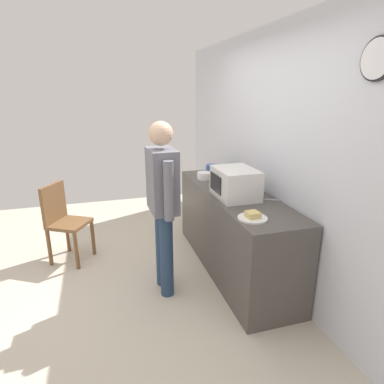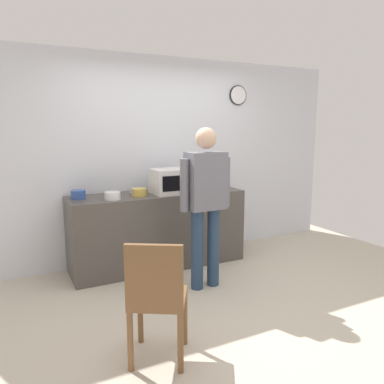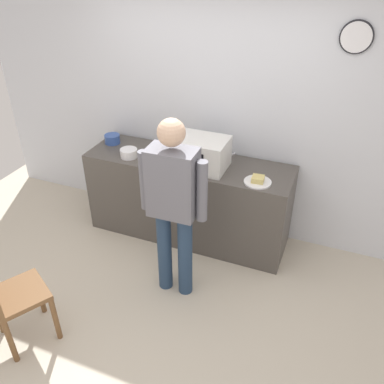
{
  "view_description": "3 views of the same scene",
  "coord_description": "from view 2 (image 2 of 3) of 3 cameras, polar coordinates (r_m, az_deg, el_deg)",
  "views": [
    {
      "loc": [
        2.93,
        -0.17,
        1.97
      ],
      "look_at": [
        -0.14,
        0.74,
        0.96
      ],
      "focal_mm": 30.26,
      "sensor_mm": 36.0,
      "label": 1
    },
    {
      "loc": [
        -1.79,
        -2.97,
        1.71
      ],
      "look_at": [
        0.1,
        0.79,
        0.98
      ],
      "focal_mm": 34.86,
      "sensor_mm": 36.0,
      "label": 2
    },
    {
      "loc": [
        1.25,
        -2.17,
        2.84
      ],
      "look_at": [
        0.07,
        0.77,
        0.85
      ],
      "focal_mm": 38.14,
      "sensor_mm": 36.0,
      "label": 3
    }
  ],
  "objects": [
    {
      "name": "kitchen_counter",
      "position": [
        4.67,
        -5.19,
        -5.74
      ],
      "size": [
        2.14,
        0.62,
        0.92
      ],
      "primitive_type": "cube",
      "color": "#4C4742",
      "rests_on": "ground_plane"
    },
    {
      "name": "salad_bowl",
      "position": [
        4.43,
        -8.08,
        -0.0
      ],
      "size": [
        0.17,
        0.17,
        0.09
      ],
      "primitive_type": "cylinder",
      "color": "gold",
      "rests_on": "kitchen_counter"
    },
    {
      "name": "spoon_utensil",
      "position": [
        4.66,
        -8.53,
        -0.01
      ],
      "size": [
        0.16,
        0.08,
        0.01
      ],
      "primitive_type": "cube",
      "rotation": [
        0.0,
        0.0,
        2.74
      ],
      "color": "silver",
      "rests_on": "kitchen_counter"
    },
    {
      "name": "fork_utensil",
      "position": [
        4.94,
        -2.49,
        0.66
      ],
      "size": [
        0.09,
        0.16,
        0.01
      ],
      "primitive_type": "cube",
      "rotation": [
        0.0,
        0.0,
        1.11
      ],
      "color": "silver",
      "rests_on": "kitchen_counter"
    },
    {
      "name": "sandwich_plate",
      "position": [
        4.75,
        4.03,
        0.45
      ],
      "size": [
        0.26,
        0.26,
        0.07
      ],
      "color": "white",
      "rests_on": "kitchen_counter"
    },
    {
      "name": "wooden_chair",
      "position": [
        2.78,
        -5.4,
        -15.55
      ],
      "size": [
        0.55,
        0.55,
        0.94
      ],
      "color": "brown",
      "rests_on": "ground_plane"
    },
    {
      "name": "microwave",
      "position": [
        4.54,
        -2.98,
        1.69
      ],
      "size": [
        0.5,
        0.39,
        0.3
      ],
      "color": "silver",
      "rests_on": "kitchen_counter"
    },
    {
      "name": "ground_plane",
      "position": [
        3.87,
        4.12,
        -16.43
      ],
      "size": [
        6.0,
        6.0,
        0.0
      ],
      "primitive_type": "plane",
      "color": "beige"
    },
    {
      "name": "person_standing",
      "position": [
        3.9,
        2.09,
        -0.62
      ],
      "size": [
        0.59,
        0.25,
        1.71
      ],
      "color": "navy",
      "rests_on": "ground_plane"
    },
    {
      "name": "back_wall",
      "position": [
        4.93,
        -5.25,
        5.06
      ],
      "size": [
        5.4,
        0.13,
        2.6
      ],
      "color": "silver",
      "rests_on": "ground_plane"
    },
    {
      "name": "mixing_bowl",
      "position": [
        4.39,
        -17.02,
        -0.37
      ],
      "size": [
        0.17,
        0.17,
        0.1
      ],
      "primitive_type": "cylinder",
      "color": "#33519E",
      "rests_on": "kitchen_counter"
    },
    {
      "name": "cereal_bowl",
      "position": [
        4.24,
        -12.08,
        -0.56
      ],
      "size": [
        0.18,
        0.18,
        0.09
      ],
      "primitive_type": "cylinder",
      "color": "white",
      "rests_on": "kitchen_counter"
    }
  ]
}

